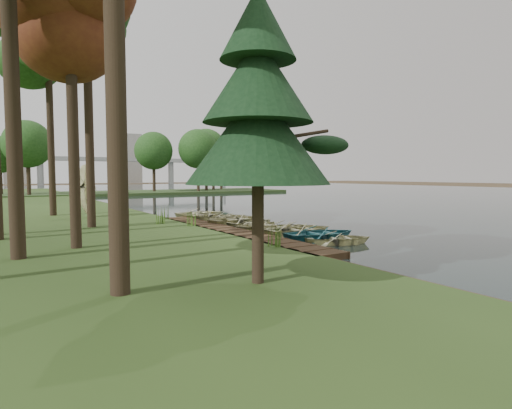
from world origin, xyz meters
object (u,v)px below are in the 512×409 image
rowboat_0 (338,237)px  pine_tree (258,106)px  boardwalk (230,233)px  rowboat_1 (321,232)px  rowboat_2 (300,228)px  stored_rowboat (89,211)px

rowboat_0 → pine_tree: (-7.30, -4.83, 4.61)m
rowboat_0 → pine_tree: size_ratio=0.39×
boardwalk → rowboat_0: 5.90m
rowboat_1 → pine_tree: bearing=135.9°
boardwalk → rowboat_2: 3.66m
boardwalk → rowboat_0: (2.76, -5.21, 0.22)m
rowboat_2 → pine_tree: pine_tree is taller
boardwalk → pine_tree: 12.03m
rowboat_2 → pine_tree: size_ratio=0.49×
stored_rowboat → rowboat_2: bearing=-115.6°
rowboat_1 → stored_rowboat: 17.02m
boardwalk → stored_rowboat: size_ratio=4.45×
rowboat_2 → pine_tree: bearing=138.3°
rowboat_0 → rowboat_1: rowboat_1 is taller
rowboat_0 → stored_rowboat: bearing=50.0°
pine_tree → rowboat_2: bearing=46.4°
stored_rowboat → pine_tree: bearing=-144.4°
rowboat_1 → rowboat_2: bearing=6.0°
rowboat_1 → rowboat_2: 1.67m
boardwalk → rowboat_2: size_ratio=4.18×
rowboat_1 → stored_rowboat: size_ratio=1.02×
rowboat_1 → stored_rowboat: (-7.75, 15.15, 0.24)m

